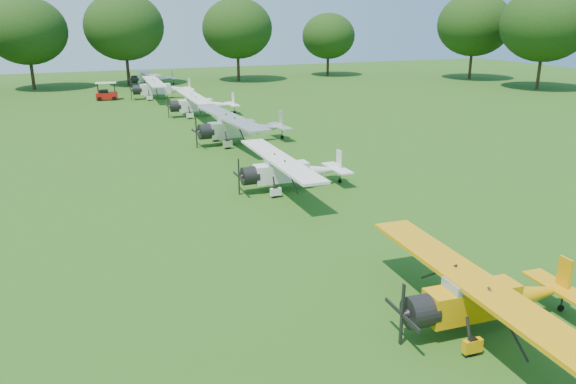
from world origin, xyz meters
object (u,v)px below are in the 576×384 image
at_px(aircraft_2, 485,294).
at_px(aircraft_5, 200,103).
at_px(aircraft_7, 151,77).
at_px(golf_cart, 106,94).
at_px(aircraft_3, 289,169).
at_px(aircraft_4, 239,126).
at_px(aircraft_6, 160,87).

height_order(aircraft_2, aircraft_5, aircraft_5).
bearing_deg(aircraft_7, golf_cart, -127.97).
distance_m(aircraft_3, golf_cart, 41.93).
bearing_deg(aircraft_2, aircraft_4, 91.72).
relative_size(aircraft_2, aircraft_7, 1.01).
height_order(aircraft_2, aircraft_4, aircraft_4).
relative_size(aircraft_4, aircraft_6, 1.02).
bearing_deg(aircraft_2, aircraft_5, 91.99).
bearing_deg(golf_cart, aircraft_2, -76.14).
bearing_deg(aircraft_4, aircraft_6, 89.63).
bearing_deg(aircraft_2, aircraft_6, 94.02).
bearing_deg(aircraft_4, aircraft_2, -95.15).
relative_size(aircraft_6, golf_cart, 4.61).
xyz_separation_m(aircraft_4, aircraft_5, (0.05, 13.55, -0.10)).
relative_size(aircraft_2, aircraft_3, 0.99).
bearing_deg(aircraft_4, golf_cart, 101.60).
bearing_deg(golf_cart, aircraft_7, 66.36).
height_order(aircraft_4, golf_cart, aircraft_4).
xyz_separation_m(aircraft_3, golf_cart, (-7.19, 41.30, -0.54)).
xyz_separation_m(aircraft_3, aircraft_6, (-0.97, 40.14, 0.14)).
distance_m(aircraft_2, aircraft_3, 16.68).
relative_size(aircraft_4, aircraft_7, 1.16).
xyz_separation_m(aircraft_4, golf_cart, (-7.98, 28.47, -0.71)).
relative_size(aircraft_7, golf_cart, 4.06).
distance_m(aircraft_4, aircraft_6, 27.37).
xyz_separation_m(aircraft_5, aircraft_7, (-0.86, 27.23, -0.10)).
bearing_deg(aircraft_4, aircraft_5, 85.72).
bearing_deg(golf_cart, aircraft_3, -73.56).
height_order(aircraft_5, golf_cart, aircraft_5).
relative_size(aircraft_4, aircraft_5, 1.08).
distance_m(aircraft_2, aircraft_7, 70.30).
bearing_deg(aircraft_3, aircraft_6, 91.85).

